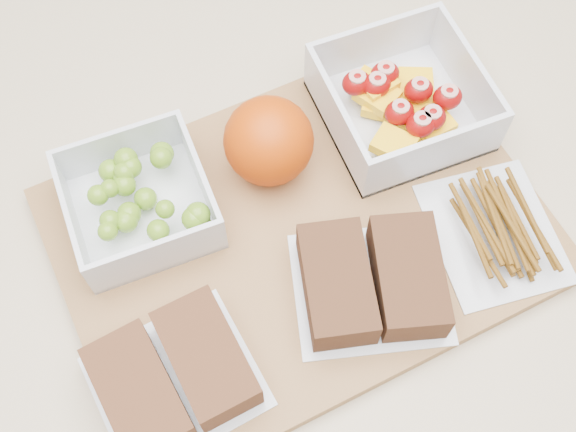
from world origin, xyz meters
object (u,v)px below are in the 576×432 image
at_px(grape_container, 140,200).
at_px(fruit_container, 401,103).
at_px(orange, 269,141).
at_px(sandwich_bag_center, 372,281).
at_px(cutting_board, 301,234).
at_px(sandwich_bag_left, 173,376).
at_px(pretzel_bag, 497,227).

relative_size(grape_container, fruit_container, 0.86).
bearing_deg(orange, sandwich_bag_center, -76.60).
relative_size(cutting_board, sandwich_bag_left, 3.02).
height_order(fruit_container, sandwich_bag_left, fruit_container).
height_order(grape_container, sandwich_bag_left, grape_container).
xyz_separation_m(grape_container, fruit_container, (0.26, 0.01, 0.00)).
bearing_deg(pretzel_bag, sandwich_bag_left, -175.76).
distance_m(fruit_container, orange, 0.14).
bearing_deg(fruit_container, cutting_board, -149.63).
bearing_deg(sandwich_bag_center, sandwich_bag_left, -175.19).
xyz_separation_m(fruit_container, sandwich_bag_left, (-0.28, -0.17, -0.00)).
bearing_deg(fruit_container, grape_container, -178.22).
height_order(fruit_container, orange, orange).
bearing_deg(sandwich_bag_left, pretzel_bag, 4.24).
distance_m(orange, sandwich_bag_center, 0.15).
bearing_deg(sandwich_bag_left, fruit_container, 30.98).
bearing_deg(sandwich_bag_center, cutting_board, 114.23).
bearing_deg(fruit_container, orange, -178.20).
bearing_deg(fruit_container, sandwich_bag_left, -149.02).
distance_m(orange, pretzel_bag, 0.21).
relative_size(cutting_board, pretzel_bag, 3.03).
bearing_deg(grape_container, pretzel_bag, -25.87).
distance_m(cutting_board, sandwich_bag_left, 0.17).
distance_m(grape_container, sandwich_bag_left, 0.16).
bearing_deg(pretzel_bag, sandwich_bag_center, -176.59).
xyz_separation_m(fruit_container, orange, (-0.13, -0.00, 0.02)).
xyz_separation_m(sandwich_bag_left, pretzel_bag, (0.30, 0.02, -0.01)).
distance_m(cutting_board, grape_container, 0.15).
xyz_separation_m(fruit_container, sandwich_bag_center, (-0.10, -0.15, -0.00)).
bearing_deg(pretzel_bag, orange, 138.53).
relative_size(grape_container, sandwich_bag_center, 0.78).
relative_size(orange, sandwich_bag_center, 0.52).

